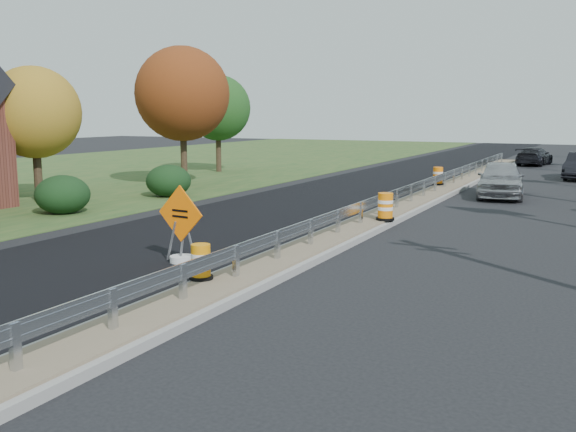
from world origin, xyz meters
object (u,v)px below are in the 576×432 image
at_px(barrel_median_far, 438,176).
at_px(car_silver, 501,179).
at_px(car_dark_far, 534,156).
at_px(caution_sign, 181,243).
at_px(barrel_median_mid, 385,207).
at_px(barrel_median_near, 201,262).

distance_m(barrel_median_far, car_silver, 3.82).
bearing_deg(car_dark_far, caution_sign, 90.35).
bearing_deg(car_dark_far, car_silver, 99.16).
distance_m(barrel_median_mid, car_dark_far, 30.66).
xyz_separation_m(caution_sign, barrel_median_near, (1.92, -1.90, 0.09)).
distance_m(barrel_median_near, car_silver, 19.81).
height_order(barrel_median_near, car_dark_far, car_dark_far).
bearing_deg(barrel_median_mid, barrel_median_far, 95.31).
height_order(barrel_median_near, barrel_median_far, barrel_median_far).
bearing_deg(car_silver, barrel_median_near, -107.55).
relative_size(barrel_median_near, car_dark_far, 0.17).
distance_m(barrel_median_mid, car_silver, 10.29).
bearing_deg(barrel_median_far, car_dark_far, 81.91).
bearing_deg(barrel_median_near, caution_sign, 135.34).
relative_size(barrel_median_near, barrel_median_mid, 0.84).
bearing_deg(barrel_median_far, car_silver, -28.03).
bearing_deg(barrel_median_mid, car_dark_far, 87.06).
relative_size(caution_sign, barrel_median_far, 2.23).
bearing_deg(barrel_median_mid, caution_sign, -111.74).
height_order(caution_sign, barrel_median_near, caution_sign).
bearing_deg(car_dark_far, barrel_median_mid, 94.28).
xyz_separation_m(barrel_median_mid, car_silver, (2.27, 10.03, 0.17)).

